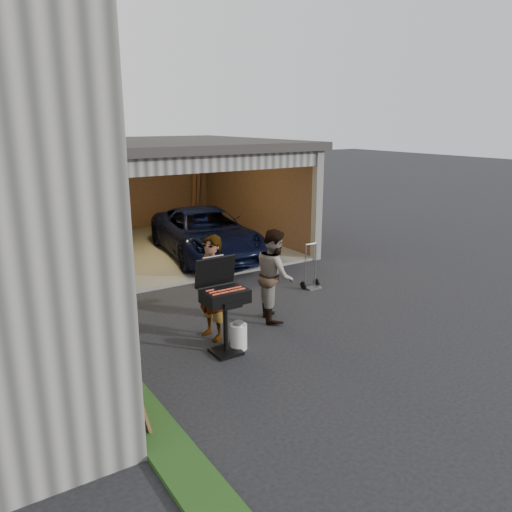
# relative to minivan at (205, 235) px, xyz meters

# --- Properties ---
(ground) EXTENTS (80.00, 80.00, 0.00)m
(ground) POSITION_rel_minivan_xyz_m (-1.66, -5.20, -0.59)
(ground) COLOR black
(ground) RESTS_ON ground
(groundcover_strip) EXTENTS (0.50, 8.00, 0.06)m
(groundcover_strip) POSITION_rel_minivan_xyz_m (-3.91, -6.20, -0.56)
(groundcover_strip) COLOR #193814
(groundcover_strip) RESTS_ON ground
(garage) EXTENTS (6.80, 6.30, 2.90)m
(garage) POSITION_rel_minivan_xyz_m (-0.89, 1.59, 1.28)
(garage) COLOR #605E59
(garage) RESTS_ON ground
(minivan) EXTENTS (2.61, 4.52, 1.19)m
(minivan) POSITION_rel_minivan_xyz_m (0.00, 0.00, 0.00)
(minivan) COLOR black
(minivan) RESTS_ON ground
(woman) EXTENTS (0.49, 0.67, 1.69)m
(woman) POSITION_rel_minivan_xyz_m (-2.16, -4.40, 0.25)
(woman) COLOR #AEB7DA
(woman) RESTS_ON ground
(man) EXTENTS (0.86, 0.96, 1.61)m
(man) POSITION_rel_minivan_xyz_m (-0.86, -4.26, 0.21)
(man) COLOR #431F1A
(man) RESTS_ON ground
(bbq_grill) EXTENTS (0.65, 0.57, 1.44)m
(bbq_grill) POSITION_rel_minivan_xyz_m (-2.26, -4.96, 0.26)
(bbq_grill) COLOR black
(bbq_grill) RESTS_ON ground
(propane_tank) EXTENTS (0.33, 0.33, 0.40)m
(propane_tank) POSITION_rel_minivan_xyz_m (-2.01, -4.97, -0.39)
(propane_tank) COLOR silver
(propane_tank) RESTS_ON ground
(plywood_panel) EXTENTS (0.21, 0.76, 0.84)m
(plywood_panel) POSITION_rel_minivan_xyz_m (-4.06, -5.98, -0.17)
(plywood_panel) COLOR brown
(plywood_panel) RESTS_ON ground
(hand_truck) EXTENTS (0.40, 0.29, 0.97)m
(hand_truck) POSITION_rel_minivan_xyz_m (0.74, -3.33, -0.41)
(hand_truck) COLOR gray
(hand_truck) RESTS_ON ground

